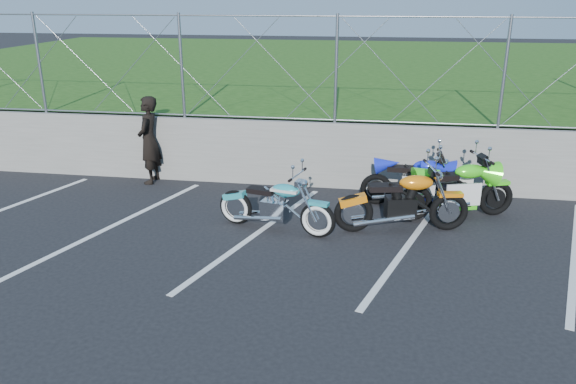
% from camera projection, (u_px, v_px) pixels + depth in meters
% --- Properties ---
extents(ground, '(90.00, 90.00, 0.00)m').
position_uv_depth(ground, '(243.00, 260.00, 8.09)').
color(ground, black).
rests_on(ground, ground).
extents(retaining_wall, '(30.00, 0.22, 1.30)m').
position_uv_depth(retaining_wall, '(283.00, 153.00, 11.13)').
color(retaining_wall, slate).
rests_on(retaining_wall, ground).
extents(grass_field, '(30.00, 20.00, 1.30)m').
position_uv_depth(grass_field, '(329.00, 80.00, 20.44)').
color(grass_field, '#234A13').
rests_on(grass_field, ground).
extents(chain_link_fence, '(28.00, 0.03, 2.00)m').
position_uv_depth(chain_link_fence, '(283.00, 68.00, 10.58)').
color(chain_link_fence, gray).
rests_on(chain_link_fence, retaining_wall).
extents(parking_lines, '(18.29, 4.31, 0.01)m').
position_uv_depth(parking_lines, '(332.00, 238.00, 8.84)').
color(parking_lines, silver).
rests_on(parking_lines, ground).
extents(cruiser_turquoise, '(1.99, 0.69, 1.01)m').
position_uv_depth(cruiser_turquoise, '(277.00, 207.00, 8.99)').
color(cruiser_turquoise, black).
rests_on(cruiser_turquoise, ground).
extents(naked_orange, '(2.15, 0.73, 1.08)m').
position_uv_depth(naked_orange, '(404.00, 204.00, 8.95)').
color(naked_orange, black).
rests_on(naked_orange, ground).
extents(sportbike_green, '(2.01, 0.85, 1.07)m').
position_uv_depth(sportbike_green, '(458.00, 192.00, 9.50)').
color(sportbike_green, black).
rests_on(sportbike_green, ground).
extents(sportbike_blue, '(1.95, 0.70, 1.01)m').
position_uv_depth(sportbike_blue, '(417.00, 184.00, 9.98)').
color(sportbike_blue, black).
rests_on(sportbike_blue, ground).
extents(person_standing, '(0.46, 0.66, 1.75)m').
position_uv_depth(person_standing, '(149.00, 140.00, 11.17)').
color(person_standing, black).
rests_on(person_standing, ground).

